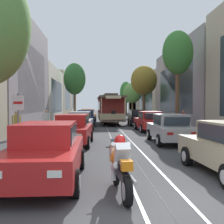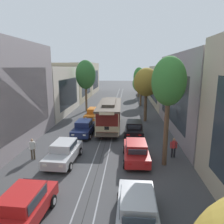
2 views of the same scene
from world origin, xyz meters
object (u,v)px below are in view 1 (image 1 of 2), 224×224
at_px(parked_car_black_fourth_right, 138,118).
at_px(pedestrian_on_left_pavement, 183,119).
at_px(parked_car_orange_fifth_left, 88,115).
at_px(parked_car_red_mid_right, 150,121).
at_px(cable_car_trolley, 110,109).
at_px(street_sign_post, 18,122).
at_px(parked_car_navy_fourth_left, 86,118).
at_px(parked_car_red_near_left, 46,152).
at_px(motorcycle_with_rider, 121,167).
at_px(street_tree_kerb_right_mid, 144,81).
at_px(pedestrian_on_right_pavement, 47,120).
at_px(street_tree_kerb_right_fourth, 132,93).
at_px(street_tree_kerb_right_far, 126,93).
at_px(parked_car_red_second_left, 73,130).
at_px(pedestrian_crossing_far, 16,123).
at_px(street_tree_kerb_right_second, 178,54).
at_px(street_tree_kerb_left_second, 75,79).
at_px(parked_car_silver_second_right, 170,128).
at_px(parked_car_silver_mid_left, 80,122).

distance_m(parked_car_black_fourth_right, pedestrian_on_left_pavement, 6.01).
xyz_separation_m(parked_car_orange_fifth_left, parked_car_red_mid_right, (5.31, -12.56, 0.00)).
bearing_deg(parked_car_orange_fifth_left, cable_car_trolley, -56.61).
bearing_deg(street_sign_post, parked_car_navy_fourth_left, 85.35).
bearing_deg(parked_car_red_near_left, motorcycle_with_rider, -32.19).
xyz_separation_m(street_tree_kerb_right_mid, pedestrian_on_right_pavement, (-9.74, -12.62, -4.19)).
xyz_separation_m(street_tree_kerb_right_fourth, street_tree_kerb_right_far, (0.18, 11.52, 0.60)).
relative_size(parked_car_red_near_left, parked_car_orange_fifth_left, 0.99).
bearing_deg(motorcycle_with_rider, pedestrian_on_right_pavement, 106.94).
relative_size(parked_car_red_near_left, parked_car_black_fourth_right, 0.99).
height_order(parked_car_red_second_left, parked_car_red_mid_right, same).
bearing_deg(motorcycle_with_rider, parked_car_red_second_left, 103.11).
relative_size(parked_car_black_fourth_right, pedestrian_crossing_far, 2.55).
bearing_deg(street_tree_kerb_right_second, parked_car_orange_fifth_left, 119.47).
xyz_separation_m(street_tree_kerb_left_second, street_sign_post, (0.69, -30.28, -4.33)).
distance_m(parked_car_navy_fourth_left, parked_car_silver_second_right, 13.48).
bearing_deg(parked_car_navy_fourth_left, parked_car_black_fourth_right, 3.03).
distance_m(parked_car_navy_fourth_left, pedestrian_on_right_pavement, 6.72).
height_order(pedestrian_on_left_pavement, pedestrian_on_right_pavement, pedestrian_on_right_pavement).
bearing_deg(motorcycle_with_rider, parked_car_silver_mid_left, 97.39).
distance_m(parked_car_red_near_left, parked_car_red_second_left, 6.58).
distance_m(parked_car_orange_fifth_left, street_tree_kerb_right_far, 24.16).
distance_m(parked_car_red_near_left, street_tree_kerb_right_second, 16.03).
xyz_separation_m(parked_car_navy_fourth_left, pedestrian_on_right_pavement, (-2.75, -6.13, 0.16)).
distance_m(street_tree_kerb_right_fourth, street_tree_kerb_right_far, 11.54).
distance_m(parked_car_black_fourth_right, pedestrian_crossing_far, 13.90).
bearing_deg(parked_car_red_second_left, parked_car_red_mid_right, 52.19).
bearing_deg(street_tree_kerb_right_fourth, street_tree_kerb_left_second, -149.00).
bearing_deg(parked_car_silver_mid_left, parked_car_orange_fifth_left, 89.29).
relative_size(parked_car_red_second_left, street_tree_kerb_right_fourth, 0.76).
height_order(parked_car_silver_second_right, street_sign_post, street_sign_post).
height_order(parked_car_red_mid_right, cable_car_trolley, cable_car_trolley).
distance_m(parked_car_silver_second_right, parked_car_black_fourth_right, 12.78).
bearing_deg(motorcycle_with_rider, street_tree_kerb_right_mid, 78.86).
distance_m(parked_car_red_near_left, pedestrian_crossing_far, 9.83).
distance_m(parked_car_silver_second_right, street_tree_kerb_right_fourth, 30.68).
height_order(parked_car_navy_fourth_left, pedestrian_on_right_pavement, pedestrian_on_right_pavement).
bearing_deg(parked_car_navy_fourth_left, pedestrian_crossing_far, -110.39).
relative_size(street_tree_kerb_right_mid, pedestrian_crossing_far, 4.07).
xyz_separation_m(street_tree_kerb_right_far, street_sign_post, (-8.70, -47.34, -3.18)).
bearing_deg(cable_car_trolley, parked_car_silver_mid_left, -106.37).
distance_m(street_tree_kerb_right_second, motorcycle_with_rider, 16.31).
xyz_separation_m(parked_car_navy_fourth_left, street_tree_kerb_right_mid, (6.99, 6.49, 4.35)).
bearing_deg(parked_car_red_mid_right, pedestrian_crossing_far, -154.06).
bearing_deg(street_tree_kerb_left_second, pedestrian_on_right_pavement, -91.85).
bearing_deg(street_tree_kerb_right_second, parked_car_red_mid_right, 166.26).
relative_size(parked_car_black_fourth_right, motorcycle_with_rider, 2.22).
height_order(parked_car_orange_fifth_left, street_tree_kerb_right_second, street_tree_kerb_right_second).
height_order(parked_car_silver_second_right, pedestrian_on_right_pavement, pedestrian_on_right_pavement).
relative_size(cable_car_trolley, pedestrian_on_right_pavement, 5.41).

